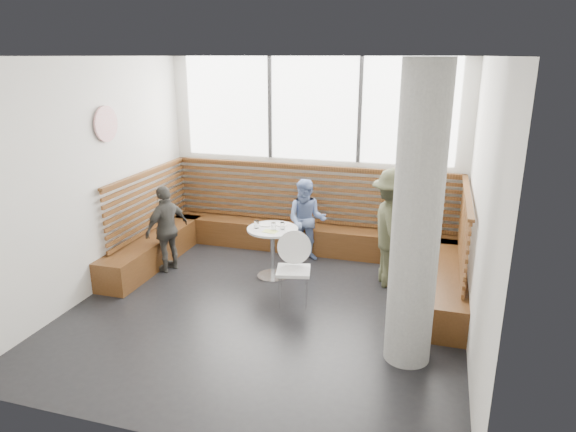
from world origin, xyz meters
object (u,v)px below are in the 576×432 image
(child_left, at_px, (167,229))
(cafe_table, at_px, (273,242))
(concrete_column, at_px, (417,220))
(cafe_chair, at_px, (295,262))
(child_back, at_px, (307,220))
(adult_man, at_px, (393,228))

(child_left, bearing_deg, cafe_table, 116.97)
(concrete_column, distance_m, cafe_chair, 2.11)
(child_back, bearing_deg, cafe_chair, -88.14)
(cafe_table, xyz_separation_m, cafe_chair, (0.54, -0.67, 0.01))
(concrete_column, height_order, cafe_table, concrete_column)
(concrete_column, relative_size, cafe_table, 4.12)
(cafe_table, bearing_deg, cafe_chair, -51.21)
(concrete_column, relative_size, child_back, 2.39)
(concrete_column, distance_m, cafe_table, 2.86)
(child_back, xyz_separation_m, child_left, (-1.94, -1.03, 0.00))
(cafe_chair, distance_m, child_left, 2.23)
(cafe_chair, height_order, child_back, child_back)
(concrete_column, xyz_separation_m, child_left, (-3.74, 1.45, -0.93))
(adult_man, bearing_deg, concrete_column, 172.25)
(child_left, bearing_deg, concrete_column, 89.11)
(cafe_table, xyz_separation_m, child_back, (0.30, 0.83, 0.11))
(concrete_column, bearing_deg, adult_man, 101.52)
(cafe_chair, xyz_separation_m, child_back, (-0.23, 1.50, 0.10))
(cafe_table, height_order, cafe_chair, cafe_chair)
(concrete_column, xyz_separation_m, cafe_table, (-2.10, 1.64, -1.04))
(cafe_chair, bearing_deg, child_back, 86.26)
(adult_man, height_order, child_left, adult_man)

